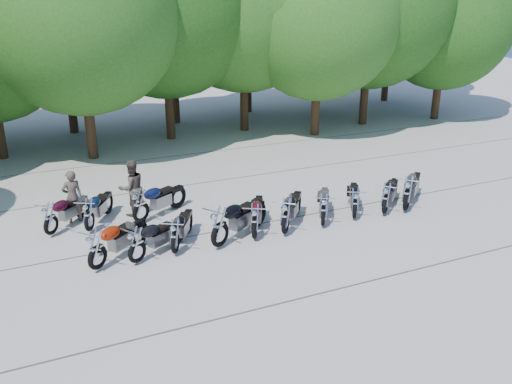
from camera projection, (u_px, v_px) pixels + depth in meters
name	position (u px, v px, depth m)	size (l,w,h in m)	color
ground	(277.00, 243.00, 15.98)	(90.00, 90.00, 0.00)	#A39D93
tree_3	(77.00, 9.00, 22.01)	(8.70, 8.70, 10.67)	#3A2614
tree_5	(243.00, 0.00, 26.76)	(9.04, 9.04, 11.10)	#3A2614
tree_6	(319.00, 17.00, 26.12)	(8.00, 8.00, 9.82)	#3A2614
tree_7	(371.00, 4.00, 28.16)	(8.79, 8.79, 10.79)	#3A2614
tree_8	(445.00, 21.00, 29.77)	(7.53, 7.53, 9.25)	#3A2614
tree_11	(62.00, 24.00, 26.65)	(7.56, 7.56, 9.28)	#3A2614
tree_12	(171.00, 17.00, 28.76)	(7.88, 7.88, 9.67)	#3A2614
tree_13	(248.00, 9.00, 31.40)	(8.31, 8.31, 10.20)	#3A2614
tree_14	(319.00, 12.00, 31.83)	(8.02, 8.02, 9.84)	#3A2614
motorcycle_0	(97.00, 248.00, 14.15)	(0.72, 2.36, 1.33)	#941D05
motorcycle_1	(136.00, 244.00, 14.53)	(0.66, 2.17, 1.22)	black
motorcycle_2	(175.00, 235.00, 15.07)	(0.65, 2.13, 1.20)	black
motorcycle_3	(220.00, 225.00, 15.39)	(0.78, 2.57, 1.45)	black
motorcycle_4	(255.00, 220.00, 15.97)	(0.69, 2.25, 1.27)	#3E0810
motorcycle_5	(286.00, 215.00, 16.27)	(0.71, 2.34, 1.32)	black
motorcycle_6	(323.00, 209.00, 16.86)	(0.66, 2.17, 1.23)	black
motorcycle_7	(355.00, 202.00, 17.42)	(0.64, 2.11, 1.19)	black
motorcycle_8	(386.00, 197.00, 17.75)	(0.68, 2.24, 1.26)	black
motorcycle_9	(407.00, 192.00, 17.99)	(0.76, 2.49, 1.41)	black
motorcycle_10	(50.00, 218.00, 16.22)	(0.66, 2.16, 1.22)	#320615
motorcycle_11	(89.00, 214.00, 16.47)	(0.66, 2.17, 1.23)	black
motorcycle_12	(140.00, 204.00, 17.08)	(0.71, 2.34, 1.32)	#0C1235
rider_0	(72.00, 197.00, 17.16)	(0.63, 0.41, 1.73)	#4C4036
rider_1	(132.00, 188.00, 17.70)	(0.92, 0.72, 1.89)	#4F4339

